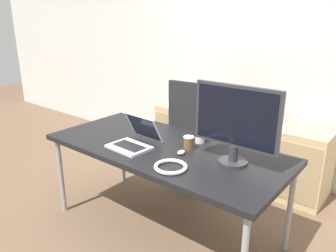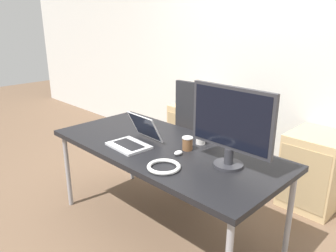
{
  "view_description": "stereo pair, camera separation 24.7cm",
  "coord_description": "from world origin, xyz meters",
  "px_view_note": "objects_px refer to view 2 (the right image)",
  "views": [
    {
      "loc": [
        1.47,
        -1.78,
        1.67
      ],
      "look_at": [
        0.0,
        0.04,
        0.88
      ],
      "focal_mm": 35.0,
      "sensor_mm": 36.0,
      "label": 1
    },
    {
      "loc": [
        1.66,
        -1.62,
        1.67
      ],
      "look_at": [
        0.0,
        0.04,
        0.88
      ],
      "focal_mm": 35.0,
      "sensor_mm": 36.0,
      "label": 2
    }
  ],
  "objects_px": {
    "cabinet_right": "(314,170)",
    "monitor": "(231,124)",
    "laptop_center": "(134,139)",
    "coffee_cup_brown": "(187,143)",
    "cabinet_left": "(195,133)",
    "cable_coil": "(164,167)",
    "office_chair": "(206,149)",
    "mouse": "(178,153)",
    "coffee_cup_white": "(201,137)"
  },
  "relations": [
    {
      "from": "cabinet_left",
      "to": "cable_coil",
      "type": "height_order",
      "value": "cable_coil"
    },
    {
      "from": "cabinet_left",
      "to": "cable_coil",
      "type": "distance_m",
      "value": 1.84
    },
    {
      "from": "laptop_center",
      "to": "coffee_cup_white",
      "type": "xyz_separation_m",
      "value": [
        0.35,
        0.38,
        0.01
      ]
    },
    {
      "from": "office_chair",
      "to": "cabinet_right",
      "type": "bearing_deg",
      "value": 27.63
    },
    {
      "from": "cabinet_left",
      "to": "mouse",
      "type": "distance_m",
      "value": 1.61
    },
    {
      "from": "coffee_cup_brown",
      "to": "cable_coil",
      "type": "distance_m",
      "value": 0.36
    },
    {
      "from": "monitor",
      "to": "cable_coil",
      "type": "distance_m",
      "value": 0.51
    },
    {
      "from": "cabinet_right",
      "to": "cabinet_left",
      "type": "bearing_deg",
      "value": 180.0
    },
    {
      "from": "cabinet_left",
      "to": "cabinet_right",
      "type": "relative_size",
      "value": 1.0
    },
    {
      "from": "coffee_cup_white",
      "to": "cabinet_left",
      "type": "bearing_deg",
      "value": 131.65
    },
    {
      "from": "cable_coil",
      "to": "mouse",
      "type": "bearing_deg",
      "value": 110.31
    },
    {
      "from": "cabinet_left",
      "to": "monitor",
      "type": "bearing_deg",
      "value": -42.76
    },
    {
      "from": "cable_coil",
      "to": "monitor",
      "type": "bearing_deg",
      "value": 49.91
    },
    {
      "from": "laptop_center",
      "to": "coffee_cup_brown",
      "type": "relative_size",
      "value": 3.54
    },
    {
      "from": "mouse",
      "to": "cable_coil",
      "type": "xyz_separation_m",
      "value": [
        0.08,
        -0.23,
        -0.0
      ]
    },
    {
      "from": "office_chair",
      "to": "cable_coil",
      "type": "relative_size",
      "value": 5.05
    },
    {
      "from": "office_chair",
      "to": "mouse",
      "type": "relative_size",
      "value": 15.89
    },
    {
      "from": "mouse",
      "to": "coffee_cup_brown",
      "type": "xyz_separation_m",
      "value": [
        -0.02,
        0.12,
        0.03
      ]
    },
    {
      "from": "cabinet_left",
      "to": "coffee_cup_brown",
      "type": "relative_size",
      "value": 7.04
    },
    {
      "from": "office_chair",
      "to": "coffee_cup_brown",
      "type": "bearing_deg",
      "value": -62.32
    },
    {
      "from": "office_chair",
      "to": "laptop_center",
      "type": "bearing_deg",
      "value": -89.53
    },
    {
      "from": "cabinet_right",
      "to": "coffee_cup_white",
      "type": "bearing_deg",
      "value": -118.23
    },
    {
      "from": "office_chair",
      "to": "coffee_cup_brown",
      "type": "xyz_separation_m",
      "value": [
        0.36,
        -0.69,
        0.35
      ]
    },
    {
      "from": "cabinet_right",
      "to": "laptop_center",
      "type": "distance_m",
      "value": 1.68
    },
    {
      "from": "cabinet_left",
      "to": "laptop_center",
      "type": "distance_m",
      "value": 1.53
    },
    {
      "from": "cabinet_left",
      "to": "coffee_cup_white",
      "type": "relative_size",
      "value": 5.93
    },
    {
      "from": "cabinet_right",
      "to": "cable_coil",
      "type": "relative_size",
      "value": 3.13
    },
    {
      "from": "cabinet_left",
      "to": "monitor",
      "type": "relative_size",
      "value": 1.16
    },
    {
      "from": "laptop_center",
      "to": "coffee_cup_brown",
      "type": "xyz_separation_m",
      "value": [
        0.35,
        0.21,
        0.0
      ]
    },
    {
      "from": "cabinet_right",
      "to": "mouse",
      "type": "distance_m",
      "value": 1.42
    },
    {
      "from": "mouse",
      "to": "cable_coil",
      "type": "distance_m",
      "value": 0.24
    },
    {
      "from": "office_chair",
      "to": "mouse",
      "type": "distance_m",
      "value": 0.94
    },
    {
      "from": "laptop_center",
      "to": "monitor",
      "type": "relative_size",
      "value": 0.58
    },
    {
      "from": "office_chair",
      "to": "mouse",
      "type": "bearing_deg",
      "value": -64.74
    },
    {
      "from": "monitor",
      "to": "coffee_cup_white",
      "type": "height_order",
      "value": "monitor"
    },
    {
      "from": "coffee_cup_brown",
      "to": "cable_coil",
      "type": "xyz_separation_m",
      "value": [
        0.1,
        -0.34,
        -0.04
      ]
    },
    {
      "from": "office_chair",
      "to": "coffee_cup_brown",
      "type": "height_order",
      "value": "office_chair"
    },
    {
      "from": "coffee_cup_white",
      "to": "coffee_cup_brown",
      "type": "bearing_deg",
      "value": -87.41
    },
    {
      "from": "mouse",
      "to": "coffee_cup_white",
      "type": "distance_m",
      "value": 0.28
    },
    {
      "from": "cabinet_left",
      "to": "monitor",
      "type": "xyz_separation_m",
      "value": [
        1.26,
        -1.17,
        0.68
      ]
    },
    {
      "from": "cabinet_right",
      "to": "monitor",
      "type": "distance_m",
      "value": 1.36
    },
    {
      "from": "laptop_center",
      "to": "mouse",
      "type": "distance_m",
      "value": 0.39
    },
    {
      "from": "monitor",
      "to": "mouse",
      "type": "relative_size",
      "value": 8.48
    },
    {
      "from": "office_chair",
      "to": "monitor",
      "type": "height_order",
      "value": "monitor"
    },
    {
      "from": "cabinet_right",
      "to": "coffee_cup_white",
      "type": "xyz_separation_m",
      "value": [
        -0.53,
        -0.99,
        0.44
      ]
    },
    {
      "from": "office_chair",
      "to": "cabinet_left",
      "type": "relative_size",
      "value": 1.61
    },
    {
      "from": "laptop_center",
      "to": "mouse",
      "type": "bearing_deg",
      "value": 14.48
    },
    {
      "from": "monitor",
      "to": "coffee_cup_brown",
      "type": "distance_m",
      "value": 0.45
    },
    {
      "from": "monitor",
      "to": "mouse",
      "type": "distance_m",
      "value": 0.46
    },
    {
      "from": "cabinet_right",
      "to": "coffee_cup_brown",
      "type": "relative_size",
      "value": 7.04
    }
  ]
}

